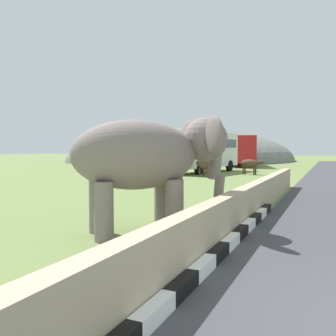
# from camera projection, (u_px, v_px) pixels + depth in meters

# --- Properties ---
(striped_curb) EXTENTS (16.20, 0.20, 0.24)m
(striped_curb) POSITION_uv_depth(u_px,v_px,m) (169.00, 299.00, 4.70)
(striped_curb) COLOR white
(striped_curb) RESTS_ON ground_plane
(barrier_parapet) EXTENTS (28.00, 0.36, 1.00)m
(barrier_parapet) POSITION_uv_depth(u_px,v_px,m) (205.00, 231.00, 6.94)
(barrier_parapet) COLOR tan
(barrier_parapet) RESTS_ON ground_plane
(elephant) EXTENTS (3.82, 3.85, 2.90)m
(elephant) POSITION_uv_depth(u_px,v_px,m) (150.00, 157.00, 8.86)
(elephant) COLOR gray
(elephant) RESTS_ON ground_plane
(person_handler) EXTENTS (0.49, 0.54, 1.66)m
(person_handler) POSITION_uv_depth(u_px,v_px,m) (176.00, 190.00, 10.01)
(person_handler) COLOR navy
(person_handler) RESTS_ON ground_plane
(bus_white) EXTENTS (9.30, 3.98, 3.50)m
(bus_white) POSITION_uv_depth(u_px,v_px,m) (204.00, 149.00, 31.41)
(bus_white) COLOR silver
(bus_white) RESTS_ON ground_plane
(bus_red) EXTENTS (9.58, 4.98, 3.50)m
(bus_red) POSITION_uv_depth(u_px,v_px,m) (242.00, 149.00, 42.62)
(bus_red) COLOR #B21E1E
(bus_red) RESTS_ON ground_plane
(cow_near) EXTENTS (1.42, 1.79, 1.23)m
(cow_near) POSITION_uv_depth(u_px,v_px,m) (205.00, 165.00, 26.51)
(cow_near) COLOR #473323
(cow_near) RESTS_ON ground_plane
(cow_mid) EXTENTS (0.86, 1.93, 1.23)m
(cow_mid) POSITION_uv_depth(u_px,v_px,m) (250.00, 164.00, 28.81)
(cow_mid) COLOR #473323
(cow_mid) RESTS_ON ground_plane
(hill_east) EXTENTS (46.30, 37.04, 11.23)m
(hill_east) POSITION_uv_depth(u_px,v_px,m) (185.00, 160.00, 64.05)
(hill_east) COLOR slate
(hill_east) RESTS_ON ground_plane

